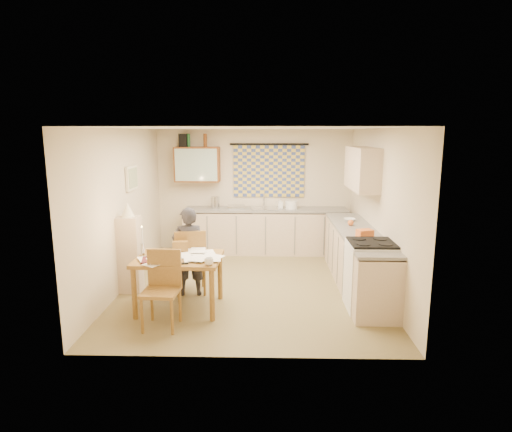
{
  "coord_description": "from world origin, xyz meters",
  "views": [
    {
      "loc": [
        0.26,
        -6.57,
        2.44
      ],
      "look_at": [
        0.09,
        0.2,
        1.11
      ],
      "focal_mm": 30.0,
      "sensor_mm": 36.0,
      "label": 1
    }
  ],
  "objects_px": {
    "counter_right": "(357,259)",
    "stove": "(370,276)",
    "dining_table": "(180,283)",
    "chair_far": "(191,273)",
    "shelf_stand": "(130,254)",
    "counter_back": "(266,231)",
    "person": "(189,252)"
  },
  "relations": [
    {
      "from": "counter_right",
      "to": "chair_far",
      "type": "xyz_separation_m",
      "value": [
        -2.61,
        -0.35,
        -0.14
      ]
    },
    {
      "from": "chair_far",
      "to": "person",
      "type": "height_order",
      "value": "person"
    },
    {
      "from": "counter_back",
      "to": "person",
      "type": "height_order",
      "value": "person"
    },
    {
      "from": "person",
      "to": "shelf_stand",
      "type": "xyz_separation_m",
      "value": [
        -0.93,
        0.12,
        -0.09
      ]
    },
    {
      "from": "chair_far",
      "to": "counter_back",
      "type": "bearing_deg",
      "value": -129.17
    },
    {
      "from": "counter_right",
      "to": "stove",
      "type": "relative_size",
      "value": 3.04
    },
    {
      "from": "counter_right",
      "to": "dining_table",
      "type": "bearing_deg",
      "value": -160.34
    },
    {
      "from": "counter_right",
      "to": "chair_far",
      "type": "relative_size",
      "value": 2.91
    },
    {
      "from": "counter_right",
      "to": "stove",
      "type": "height_order",
      "value": "stove"
    },
    {
      "from": "counter_right",
      "to": "shelf_stand",
      "type": "relative_size",
      "value": 2.49
    },
    {
      "from": "counter_back",
      "to": "chair_far",
      "type": "distance_m",
      "value": 2.55
    },
    {
      "from": "counter_back",
      "to": "chair_far",
      "type": "height_order",
      "value": "chair_far"
    },
    {
      "from": "counter_right",
      "to": "shelf_stand",
      "type": "height_order",
      "value": "shelf_stand"
    },
    {
      "from": "stove",
      "to": "chair_far",
      "type": "xyz_separation_m",
      "value": [
        -2.61,
        0.55,
        -0.17
      ]
    },
    {
      "from": "counter_back",
      "to": "stove",
      "type": "relative_size",
      "value": 3.4
    },
    {
      "from": "stove",
      "to": "shelf_stand",
      "type": "bearing_deg",
      "value": 170.63
    },
    {
      "from": "dining_table",
      "to": "stove",
      "type": "bearing_deg",
      "value": 2.91
    },
    {
      "from": "counter_back",
      "to": "dining_table",
      "type": "height_order",
      "value": "counter_back"
    },
    {
      "from": "counter_back",
      "to": "counter_right",
      "type": "height_order",
      "value": "same"
    },
    {
      "from": "person",
      "to": "chair_far",
      "type": "bearing_deg",
      "value": -98.64
    },
    {
      "from": "stove",
      "to": "counter_right",
      "type": "bearing_deg",
      "value": 90.0
    },
    {
      "from": "chair_far",
      "to": "person",
      "type": "relative_size",
      "value": 0.75
    },
    {
      "from": "counter_back",
      "to": "dining_table",
      "type": "distance_m",
      "value": 3.12
    },
    {
      "from": "chair_far",
      "to": "person",
      "type": "bearing_deg",
      "value": 76.47
    },
    {
      "from": "counter_right",
      "to": "person",
      "type": "height_order",
      "value": "person"
    },
    {
      "from": "person",
      "to": "dining_table",
      "type": "bearing_deg",
      "value": 77.12
    },
    {
      "from": "counter_right",
      "to": "chair_far",
      "type": "distance_m",
      "value": 2.63
    },
    {
      "from": "chair_far",
      "to": "dining_table",
      "type": "bearing_deg",
      "value": 72.81
    },
    {
      "from": "dining_table",
      "to": "person",
      "type": "height_order",
      "value": "person"
    },
    {
      "from": "counter_back",
      "to": "dining_table",
      "type": "relative_size",
      "value": 2.8
    },
    {
      "from": "dining_table",
      "to": "shelf_stand",
      "type": "height_order",
      "value": "shelf_stand"
    },
    {
      "from": "stove",
      "to": "dining_table",
      "type": "relative_size",
      "value": 0.82
    }
  ]
}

